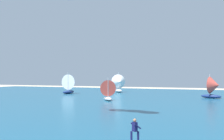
# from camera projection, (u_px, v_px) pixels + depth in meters

# --- Properties ---
(ocean) EXTENTS (160.00, 90.00, 0.10)m
(ocean) POSITION_uv_depth(u_px,v_px,m) (172.00, 101.00, 47.25)
(ocean) COLOR navy
(ocean) RESTS_ON ground
(kitesurfer) EXTENTS (1.68, 1.87, 1.67)m
(kitesurfer) POSITION_uv_depth(u_px,v_px,m) (132.00, 135.00, 16.75)
(kitesurfer) COLOR #26B2CC
(kitesurfer) RESTS_ON ocean
(sailboat_far_right) EXTENTS (4.73, 5.02, 5.58)m
(sailboat_far_right) POSITION_uv_depth(u_px,v_px,m) (119.00, 83.00, 72.55)
(sailboat_far_right) COLOR silver
(sailboat_far_right) RESTS_ON ocean
(sailboat_heeled_over) EXTENTS (4.39, 3.88, 4.93)m
(sailboat_heeled_over) POSITION_uv_depth(u_px,v_px,m) (214.00, 87.00, 52.70)
(sailboat_heeled_over) COLOR navy
(sailboat_heeled_over) RESTS_ON ocean
(sailboat_mid_left) EXTENTS (3.94, 4.69, 5.56)m
(sailboat_mid_left) POSITION_uv_depth(u_px,v_px,m) (70.00, 84.00, 67.81)
(sailboat_mid_left) COLOR navy
(sailboat_mid_left) RESTS_ON ocean
(sailboat_outermost) EXTENTS (3.60, 3.77, 4.20)m
(sailboat_outermost) POSITION_uv_depth(u_px,v_px,m) (107.00, 90.00, 48.37)
(sailboat_outermost) COLOR silver
(sailboat_outermost) RESTS_ON ocean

